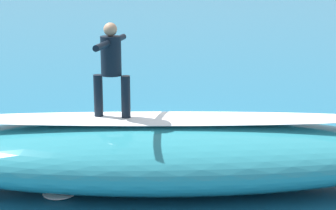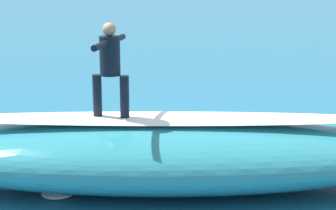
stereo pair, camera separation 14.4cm
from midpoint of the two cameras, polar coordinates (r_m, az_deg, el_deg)
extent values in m
plane|color=#196084|center=(13.22, -0.59, -3.77)|extent=(120.00, 120.00, 0.00)
ellipsoid|color=teal|center=(10.45, -0.48, -4.95)|extent=(9.86, 3.47, 1.27)
ellipsoid|color=white|center=(10.26, -0.48, -1.39)|extent=(8.28, 1.55, 0.08)
ellipsoid|color=#33B2D1|center=(10.31, -5.35, -1.40)|extent=(2.00, 1.03, 0.07)
cylinder|color=black|center=(10.28, -6.78, 0.95)|extent=(0.17, 0.17, 0.77)
cylinder|color=black|center=(10.13, -4.01, 0.81)|extent=(0.17, 0.17, 0.77)
cylinder|color=black|center=(10.06, -5.50, 4.98)|extent=(0.46, 0.46, 0.70)
sphere|color=tan|center=(10.00, -5.56, 7.64)|extent=(0.24, 0.24, 0.24)
cylinder|color=black|center=(9.56, -6.45, 5.97)|extent=(0.28, 0.63, 0.11)
cylinder|color=black|center=(10.50, -4.70, 6.72)|extent=(0.28, 0.63, 0.11)
ellipsoid|color=yellow|center=(13.89, 4.57, -2.72)|extent=(2.18, 1.03, 0.10)
cylinder|color=black|center=(13.84, 4.58, -1.91)|extent=(0.91, 0.51, 0.30)
sphere|color=#936B4C|center=(13.63, 2.55, -1.86)|extent=(0.21, 0.21, 0.21)
cylinder|color=black|center=(14.25, 7.35, -1.86)|extent=(0.73, 0.31, 0.14)
cylinder|color=black|center=(14.10, 7.66, -2.05)|extent=(0.73, 0.31, 0.14)
ellipsoid|color=white|center=(10.44, -10.60, -8.65)|extent=(0.79, 0.82, 0.10)
ellipsoid|color=white|center=(13.98, 0.58, -2.56)|extent=(1.18, 1.21, 0.10)
camera|label=1|loc=(0.07, -89.65, 0.09)|focal=60.16mm
camera|label=2|loc=(0.07, 90.35, -0.09)|focal=60.16mm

